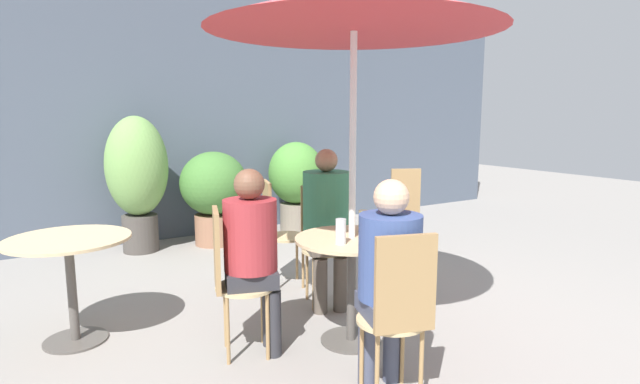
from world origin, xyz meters
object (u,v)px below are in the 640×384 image
at_px(seated_person_0, 327,216).
at_px(seated_person_2, 389,269).
at_px(potted_plant_2, 296,179).
at_px(bistro_chair_2, 399,306).
at_px(beer_glass_0, 364,221).
at_px(bistro_chair_0, 322,234).
at_px(cafe_table_near, 352,263).
at_px(bistro_chair_3, 403,203).
at_px(seated_person_1, 253,245).
at_px(umbrella, 354,8).
at_px(bistro_chair_4, 276,225).
at_px(bistro_chair_1, 230,270).
at_px(potted_plant_0, 137,174).
at_px(cafe_table_far, 70,261).
at_px(potted_plant_1, 214,190).
at_px(beer_glass_1, 341,231).

bearing_deg(seated_person_0, seated_person_2, -90.00).
bearing_deg(potted_plant_2, bistro_chair_2, -111.60).
bearing_deg(beer_glass_0, bistro_chair_0, 82.94).
height_order(cafe_table_near, bistro_chair_0, bistro_chair_0).
xyz_separation_m(bistro_chair_3, seated_person_1, (-2.34, -1.27, 0.15)).
relative_size(bistro_chair_3, umbrella, 0.41).
xyz_separation_m(bistro_chair_2, bistro_chair_4, (0.31, 2.01, 0.00)).
relative_size(bistro_chair_1, seated_person_1, 0.79).
xyz_separation_m(beer_glass_0, potted_plant_0, (-0.87, 2.99, 0.08)).
bearing_deg(umbrella, seated_person_2, -107.63).
bearing_deg(bistro_chair_2, cafe_table_far, -34.47).
bearing_deg(seated_person_1, seated_person_2, -135.00).
bearing_deg(cafe_table_far, umbrella, -31.51).
distance_m(cafe_table_near, bistro_chair_4, 1.26).
relative_size(bistro_chair_4, potted_plant_2, 0.81).
distance_m(cafe_table_near, potted_plant_1, 2.95).
bearing_deg(bistro_chair_2, bistro_chair_3, -113.78).
height_order(bistro_chair_3, potted_plant_0, potted_plant_0).
bearing_deg(potted_plant_1, beer_glass_0, -88.98).
bearing_deg(beer_glass_0, beer_glass_1, -149.94).
distance_m(seated_person_2, potted_plant_2, 3.96).
distance_m(cafe_table_far, bistro_chair_2, 2.20).
bearing_deg(bistro_chair_2, umbrella, -90.00).
height_order(bistro_chair_0, bistro_chair_3, same).
height_order(bistro_chair_0, bistro_chair_2, same).
relative_size(cafe_table_near, bistro_chair_3, 0.79).
bearing_deg(beer_glass_1, umbrella, 31.97).
relative_size(seated_person_1, potted_plant_1, 1.09).
distance_m(bistro_chair_3, seated_person_2, 2.84).
bearing_deg(cafe_table_far, beer_glass_0, -27.00).
height_order(cafe_table_far, umbrella, umbrella).
bearing_deg(bistro_chair_0, seated_person_1, -129.16).
bearing_deg(cafe_table_near, potted_plant_0, 103.07).
bearing_deg(bistro_chair_1, seated_person_1, -90.00).
bearing_deg(cafe_table_far, seated_person_1, -38.68).
relative_size(bistro_chair_1, bistro_chair_2, 1.00).
bearing_deg(bistro_chair_3, potted_plant_0, -7.64).
bearing_deg(beer_glass_1, bistro_chair_1, 151.05).
relative_size(cafe_table_far, bistro_chair_1, 0.83).
relative_size(bistro_chair_3, potted_plant_1, 0.87).
distance_m(beer_glass_0, potted_plant_1, 2.86).
bearing_deg(beer_glass_0, potted_plant_1, 91.02).
distance_m(potted_plant_0, umbrella, 3.41).
xyz_separation_m(seated_person_2, potted_plant_0, (-0.52, 3.70, 0.16)).
relative_size(beer_glass_1, potted_plant_2, 0.14).
distance_m(cafe_table_far, bistro_chair_0, 1.85).
bearing_deg(potted_plant_0, umbrella, -76.93).
distance_m(bistro_chair_4, beer_glass_1, 1.39).
xyz_separation_m(cafe_table_near, bistro_chair_0, (0.24, 0.76, 0.01)).
relative_size(bistro_chair_0, bistro_chair_2, 1.00).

